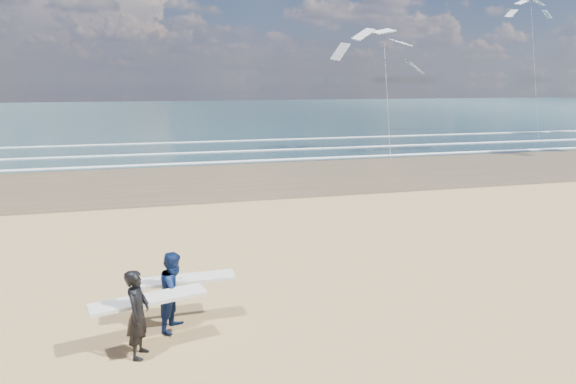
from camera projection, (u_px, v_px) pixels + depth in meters
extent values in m
cube|color=brown|center=(494.00, 164.00, 31.85)|extent=(220.00, 12.00, 0.01)
cube|color=#193037|center=(282.00, 112.00, 82.86)|extent=(220.00, 100.00, 0.02)
cube|color=white|center=(451.00, 153.00, 36.37)|extent=(220.00, 0.50, 0.05)
cube|color=white|center=(419.00, 145.00, 40.81)|extent=(220.00, 0.50, 0.05)
cube|color=white|center=(383.00, 136.00, 46.95)|extent=(220.00, 0.50, 0.05)
imported|color=black|center=(138.00, 314.00, 9.52)|extent=(0.57, 0.72, 1.72)
cube|color=silver|center=(149.00, 299.00, 9.88)|extent=(2.26, 1.02, 0.07)
imported|color=#0D1E4B|center=(175.00, 291.00, 10.62)|extent=(0.94, 1.02, 1.67)
cube|color=silver|center=(183.00, 279.00, 10.98)|extent=(2.21, 0.57, 0.07)
cube|color=slate|center=(391.00, 159.00, 33.54)|extent=(0.12, 0.12, 0.10)
cube|color=slate|center=(538.00, 137.00, 46.65)|extent=(0.12, 0.12, 0.10)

